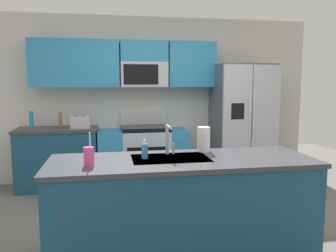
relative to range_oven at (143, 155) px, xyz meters
name	(u,v)px	position (x,y,z in m)	size (l,w,h in m)	color
ground_plane	(181,231)	(0.21, -1.80, -0.44)	(9.00, 9.00, 0.00)	#66605B
kitchen_wall_unit	(145,89)	(0.07, 0.28, 1.03)	(5.20, 0.43, 2.60)	beige
back_counter	(58,158)	(-1.27, 0.00, 0.01)	(1.17, 0.63, 0.90)	navy
range_oven	(143,155)	(0.00, 0.00, 0.00)	(1.36, 0.61, 1.10)	#B7BABF
refrigerator	(242,123)	(1.58, -0.07, 0.48)	(0.90, 0.76, 1.85)	#4C4F54
island_counter	(182,208)	(0.11, -2.31, 0.01)	(2.33, 0.82, 0.90)	navy
toaster	(80,122)	(-0.93, -0.05, 0.55)	(0.28, 0.16, 0.18)	#B7BABF
pepper_mill	(60,120)	(-1.22, 0.00, 0.57)	(0.05, 0.05, 0.24)	brown
bottle_teal	(31,120)	(-1.61, -0.05, 0.59)	(0.06, 0.06, 0.26)	teal
sink_faucet	(168,137)	(0.02, -2.12, 0.62)	(0.08, 0.21, 0.28)	#B7BABF
drink_cup_pink	(89,156)	(-0.69, -2.43, 0.53)	(0.08, 0.08, 0.27)	#EA4C93
soap_dispenser	(145,151)	(-0.22, -2.24, 0.53)	(0.06, 0.06, 0.17)	#4C8CD8
paper_towel_roll	(204,139)	(0.38, -2.04, 0.58)	(0.12, 0.12, 0.24)	white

